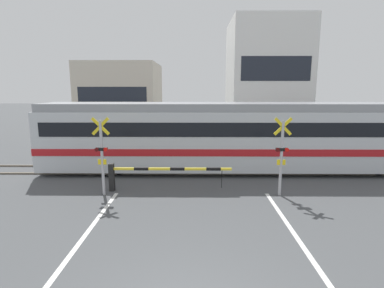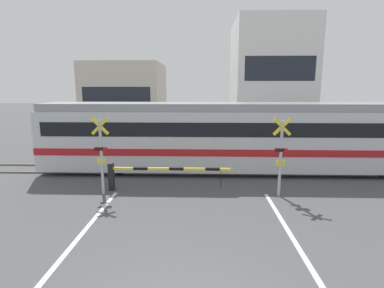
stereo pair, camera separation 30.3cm
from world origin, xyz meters
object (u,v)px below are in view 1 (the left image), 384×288
(crossing_barrier_near, at_px, (146,173))
(crossing_barrier_far, at_px, (223,146))
(commuter_train, at_px, (247,135))
(crossing_signal_left, at_px, (102,153))
(crossing_signal_right, at_px, (282,153))
(pedestrian, at_px, (207,137))

(crossing_barrier_near, bearing_deg, crossing_barrier_far, 57.55)
(commuter_train, height_order, crossing_signal_left, commuter_train)
(crossing_barrier_far, xyz_separation_m, crossing_signal_right, (1.59, -6.09, 0.90))
(crossing_signal_right, height_order, pedestrian, crossing_signal_right)
(crossing_signal_left, xyz_separation_m, crossing_signal_right, (6.78, 0.00, 0.00))
(crossing_barrier_far, distance_m, pedestrian, 1.98)
(commuter_train, bearing_deg, pedestrian, 112.12)
(crossing_barrier_near, xyz_separation_m, crossing_signal_left, (-1.59, -0.44, 0.90))
(crossing_barrier_far, bearing_deg, crossing_signal_left, -130.41)
(crossing_barrier_far, height_order, crossing_signal_left, crossing_signal_left)
(pedestrian, bearing_deg, commuter_train, -67.88)
(pedestrian, bearing_deg, crossing_barrier_near, -110.01)
(crossing_barrier_near, bearing_deg, crossing_signal_right, -4.86)
(crossing_signal_left, xyz_separation_m, pedestrian, (4.29, 7.84, -0.62))
(pedestrian, bearing_deg, crossing_signal_right, -72.36)
(crossing_barrier_far, bearing_deg, crossing_signal_right, -75.34)
(crossing_signal_left, bearing_deg, crossing_barrier_far, 49.59)
(crossing_barrier_near, xyz_separation_m, pedestrian, (2.69, 7.40, 0.28))
(commuter_train, relative_size, crossing_signal_right, 6.62)
(commuter_train, height_order, crossing_signal_right, commuter_train)
(crossing_barrier_far, height_order, crossing_signal_right, crossing_signal_right)
(crossing_signal_right, xyz_separation_m, pedestrian, (-2.49, 7.84, -0.62))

